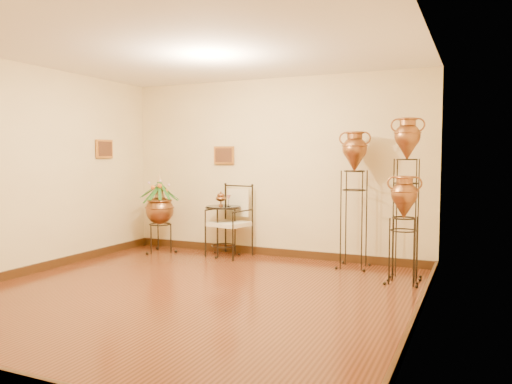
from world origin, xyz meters
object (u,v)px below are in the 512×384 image
at_px(amphora_tall, 406,197).
at_px(planter_urn, 160,207).
at_px(side_table, 223,230).
at_px(amphora_mid, 354,199).
at_px(armchair, 229,221).

height_order(amphora_tall, planter_urn, amphora_tall).
distance_m(planter_urn, side_table, 1.16).
xyz_separation_m(planter_urn, side_table, (1.09, 0.17, -0.34)).
bearing_deg(amphora_mid, side_table, 179.97).
xyz_separation_m(amphora_tall, side_table, (-2.86, 0.43, -0.65)).
relative_size(armchair, side_table, 1.12).
relative_size(amphora_tall, armchair, 1.85).
xyz_separation_m(amphora_mid, side_table, (-2.09, 0.00, -0.57)).
bearing_deg(side_table, amphora_tall, -8.65).
distance_m(amphora_tall, amphora_mid, 0.88).
bearing_deg(armchair, side_table, -169.54).
relative_size(planter_urn, armchair, 1.20).
xyz_separation_m(armchair, side_table, (-0.10, 0.00, -0.15)).
bearing_deg(armchair, amphora_tall, 2.03).
distance_m(armchair, side_table, 0.18).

